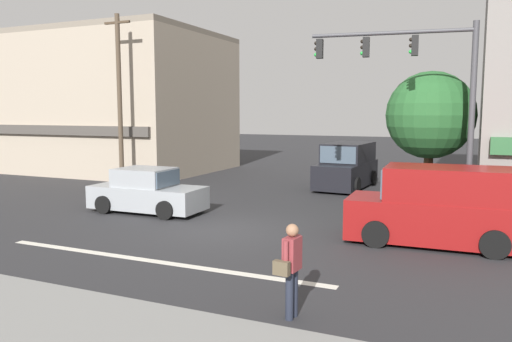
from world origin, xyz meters
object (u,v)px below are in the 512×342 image
(traffic_light_mast, at_px, (426,87))
(street_tree, at_px, (430,116))
(van_crossing_center, at_px, (347,166))
(pedestrian_foreground_with_bag, at_px, (291,265))
(utility_pole_near_left, at_px, (120,99))
(van_crossing_leftbound, at_px, (439,208))
(sedan_approaching_near, at_px, (147,192))

(traffic_light_mast, bearing_deg, street_tree, 91.48)
(street_tree, distance_m, van_crossing_center, 6.53)
(pedestrian_foreground_with_bag, bearing_deg, traffic_light_mast, 80.54)
(utility_pole_near_left, xyz_separation_m, traffic_light_mast, (13.98, -3.05, 0.12))
(van_crossing_center, bearing_deg, van_crossing_leftbound, -62.74)
(sedan_approaching_near, distance_m, van_crossing_center, 10.04)
(utility_pole_near_left, xyz_separation_m, pedestrian_foreground_with_bag, (12.62, -11.21, -3.23))
(street_tree, distance_m, van_crossing_leftbound, 5.20)
(utility_pole_near_left, height_order, van_crossing_leftbound, utility_pole_near_left)
(utility_pole_near_left, relative_size, sedan_approaching_near, 1.95)
(sedan_approaching_near, xyz_separation_m, pedestrian_foreground_with_bag, (7.85, -6.66, 0.24))
(sedan_approaching_near, bearing_deg, van_crossing_center, 59.22)
(van_crossing_center, xyz_separation_m, pedestrian_foreground_with_bag, (2.71, -15.29, -0.05))
(street_tree, height_order, van_crossing_center, street_tree)
(utility_pole_near_left, distance_m, sedan_approaching_near, 7.45)
(van_crossing_leftbound, distance_m, van_crossing_center, 10.23)
(street_tree, bearing_deg, van_crossing_leftbound, -81.41)
(traffic_light_mast, distance_m, van_crossing_center, 8.84)
(traffic_light_mast, relative_size, pedestrian_foreground_with_bag, 3.71)
(street_tree, height_order, pedestrian_foreground_with_bag, street_tree)
(traffic_light_mast, relative_size, van_crossing_center, 1.32)
(utility_pole_near_left, height_order, traffic_light_mast, utility_pole_near_left)
(utility_pole_near_left, bearing_deg, sedan_approaching_near, -43.61)
(utility_pole_near_left, bearing_deg, traffic_light_mast, -12.30)
(sedan_approaching_near, height_order, van_crossing_leftbound, van_crossing_leftbound)
(traffic_light_mast, xyz_separation_m, pedestrian_foreground_with_bag, (-1.36, -8.16, -3.35))
(utility_pole_near_left, xyz_separation_m, van_crossing_center, (9.91, 4.08, -3.18))
(traffic_light_mast, xyz_separation_m, sedan_approaching_near, (-9.21, -1.50, -3.59))
(van_crossing_center, bearing_deg, street_tree, -48.66)
(van_crossing_leftbound, bearing_deg, pedestrian_foreground_with_bag, -107.74)
(pedestrian_foreground_with_bag, bearing_deg, sedan_approaching_near, 139.68)
(utility_pole_near_left, distance_m, van_crossing_leftbound, 15.77)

